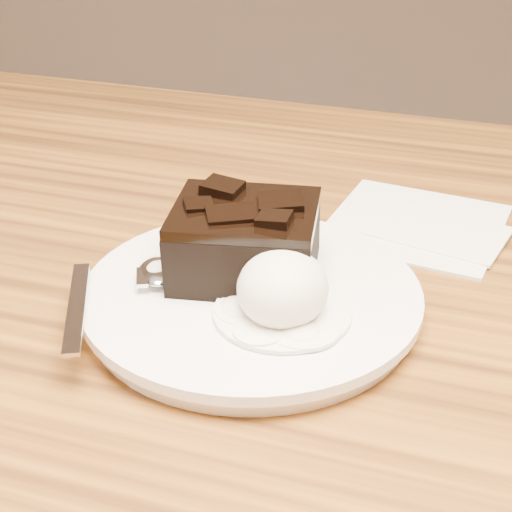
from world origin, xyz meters
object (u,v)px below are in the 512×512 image
(plate, at_px, (251,300))
(napkin, at_px, (415,223))
(ice_cream_scoop, at_px, (283,288))
(spoon, at_px, (158,274))
(brownie, at_px, (245,245))

(plate, xyz_separation_m, napkin, (0.09, 0.17, -0.01))
(ice_cream_scoop, xyz_separation_m, spoon, (-0.10, 0.02, -0.02))
(ice_cream_scoop, height_order, spoon, ice_cream_scoop)
(spoon, bearing_deg, plate, -18.09)
(plate, bearing_deg, napkin, 62.45)
(napkin, bearing_deg, spoon, -130.86)
(plate, height_order, napkin, plate)
(plate, relative_size, ice_cream_scoop, 3.74)
(napkin, bearing_deg, ice_cream_scoop, -106.73)
(brownie, relative_size, spoon, 0.61)
(brownie, distance_m, ice_cream_scoop, 0.06)
(brownie, bearing_deg, plate, -59.45)
(brownie, bearing_deg, ice_cream_scoop, -47.08)
(plate, xyz_separation_m, brownie, (-0.01, 0.02, 0.03))
(plate, bearing_deg, spoon, -172.23)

